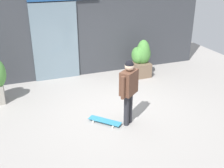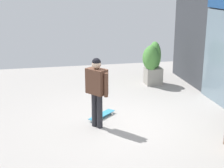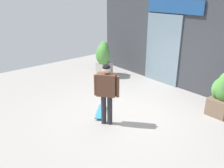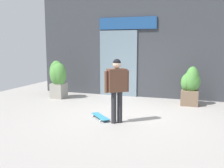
{
  "view_description": "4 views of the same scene",
  "coord_description": "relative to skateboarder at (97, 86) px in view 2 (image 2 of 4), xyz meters",
  "views": [
    {
      "loc": [
        -2.4,
        -6.02,
        3.61
      ],
      "look_at": [
        -0.25,
        -0.28,
        0.92
      ],
      "focal_mm": 44.68,
      "sensor_mm": 36.0,
      "label": 1
    },
    {
      "loc": [
        7.09,
        -1.79,
        3.17
      ],
      "look_at": [
        -0.25,
        -0.28,
        0.92
      ],
      "focal_mm": 54.19,
      "sensor_mm": 36.0,
      "label": 2
    },
    {
      "loc": [
        4.23,
        -4.09,
        3.24
      ],
      "look_at": [
        -0.25,
        -0.28,
        0.92
      ],
      "focal_mm": 38.21,
      "sensor_mm": 36.0,
      "label": 3
    },
    {
      "loc": [
        1.96,
        -6.78,
        1.94
      ],
      "look_at": [
        -0.25,
        -0.28,
        0.92
      ],
      "focal_mm": 41.97,
      "sensor_mm": 36.0,
      "label": 4
    }
  ],
  "objects": [
    {
      "name": "skateboard",
      "position": [
        -0.52,
        0.2,
        -0.92
      ],
      "size": [
        0.72,
        0.74,
        0.08
      ],
      "rotation": [
        0.0,
        0.0,
        2.33
      ],
      "color": "teal",
      "rests_on": "ground_plane"
    },
    {
      "name": "ground_plane",
      "position": [
        -0.02,
        0.68,
        -0.99
      ],
      "size": [
        12.0,
        12.0,
        0.0
      ],
      "primitive_type": "plane",
      "color": "#9E9993"
    },
    {
      "name": "skateboarder",
      "position": [
        0.0,
        0.0,
        0.0
      ],
      "size": [
        0.53,
        0.49,
        1.61
      ],
      "rotation": [
        0.0,
        0.0,
        2.23
      ],
      "color": "#28282D",
      "rests_on": "ground_plane"
    },
    {
      "name": "planter_box_right",
      "position": [
        -3.0,
        2.29,
        -0.2
      ],
      "size": [
        0.77,
        0.63,
        1.38
      ],
      "color": "gray",
      "rests_on": "ground_plane"
    }
  ]
}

